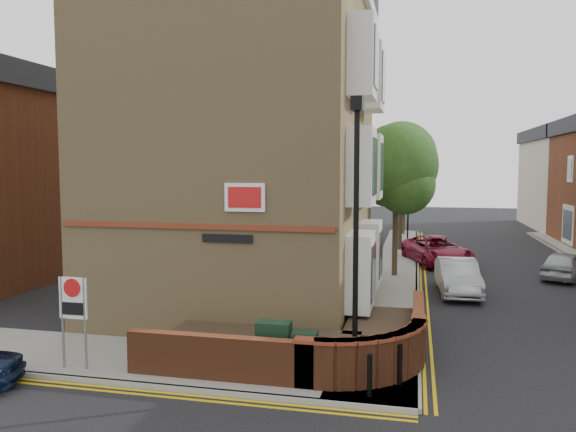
# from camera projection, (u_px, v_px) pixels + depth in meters

# --- Properties ---
(ground) EXTENTS (120.00, 120.00, 0.00)m
(ground) POSITION_uv_depth(u_px,v_px,m) (272.00, 400.00, 11.83)
(ground) COLOR black
(ground) RESTS_ON ground
(pavement_corner) EXTENTS (13.00, 3.00, 0.12)m
(pavement_corner) POSITION_uv_depth(u_px,v_px,m) (152.00, 361.00, 14.06)
(pavement_corner) COLOR gray
(pavement_corner) RESTS_ON ground
(pavement_main) EXTENTS (2.00, 32.00, 0.12)m
(pavement_main) POSITION_uv_depth(u_px,v_px,m) (396.00, 268.00, 26.92)
(pavement_main) COLOR gray
(pavement_main) RESTS_ON ground
(kerb_side) EXTENTS (13.00, 0.15, 0.12)m
(kerb_side) POSITION_uv_depth(u_px,v_px,m) (122.00, 383.00, 12.60)
(kerb_side) COLOR gray
(kerb_side) RESTS_ON ground
(kerb_main_near) EXTENTS (0.15, 32.00, 0.12)m
(kerb_main_near) POSITION_uv_depth(u_px,v_px,m) (417.00, 269.00, 26.70)
(kerb_main_near) COLOR gray
(kerb_main_near) RESTS_ON ground
(yellow_lines_side) EXTENTS (13.00, 0.28, 0.01)m
(yellow_lines_side) POSITION_uv_depth(u_px,v_px,m) (116.00, 390.00, 12.37)
(yellow_lines_side) COLOR gold
(yellow_lines_side) RESTS_ON ground
(yellow_lines_main) EXTENTS (0.28, 32.00, 0.01)m
(yellow_lines_main) POSITION_uv_depth(u_px,v_px,m) (423.00, 271.00, 26.65)
(yellow_lines_main) COLOR gold
(yellow_lines_main) RESTS_ON ground
(corner_building) EXTENTS (8.95, 10.40, 13.60)m
(corner_building) POSITION_uv_depth(u_px,v_px,m) (250.00, 129.00, 19.69)
(corner_building) COLOR #A18755
(corner_building) RESTS_ON ground
(garden_wall) EXTENTS (6.80, 6.00, 1.20)m
(garden_wall) POSITION_uv_depth(u_px,v_px,m) (297.00, 361.00, 14.26)
(garden_wall) COLOR brown
(garden_wall) RESTS_ON ground
(lamppost) EXTENTS (0.25, 0.50, 6.30)m
(lamppost) POSITION_uv_depth(u_px,v_px,m) (356.00, 238.00, 12.35)
(lamppost) COLOR black
(lamppost) RESTS_ON pavement_corner
(utility_cabinet_large) EXTENTS (0.80, 0.45, 1.20)m
(utility_cabinet_large) POSITION_uv_depth(u_px,v_px,m) (274.00, 347.00, 13.10)
(utility_cabinet_large) COLOR black
(utility_cabinet_large) RESTS_ON pavement_corner
(utility_cabinet_small) EXTENTS (0.55, 0.40, 1.10)m
(utility_cabinet_small) POSITION_uv_depth(u_px,v_px,m) (305.00, 356.00, 12.63)
(utility_cabinet_small) COLOR black
(utility_cabinet_small) RESTS_ON pavement_corner
(bollard_near) EXTENTS (0.11, 0.11, 0.90)m
(bollard_near) POSITION_uv_depth(u_px,v_px,m) (370.00, 375.00, 11.73)
(bollard_near) COLOR black
(bollard_near) RESTS_ON pavement_corner
(bollard_far) EXTENTS (0.11, 0.11, 0.90)m
(bollard_far) POSITION_uv_depth(u_px,v_px,m) (400.00, 364.00, 12.37)
(bollard_far) COLOR black
(bollard_far) RESTS_ON pavement_corner
(zone_sign) EXTENTS (0.72, 0.07, 2.20)m
(zone_sign) POSITION_uv_depth(u_px,v_px,m) (73.00, 305.00, 13.28)
(zone_sign) COLOR slate
(zone_sign) RESTS_ON pavement_corner
(far_terrace_cream) EXTENTS (5.40, 12.40, 8.00)m
(far_terrace_cream) POSITION_uv_depth(u_px,v_px,m) (564.00, 178.00, 45.16)
(far_terrace_cream) COLOR beige
(far_terrace_cream) RESTS_ON ground
(tree_near) EXTENTS (3.64, 3.65, 6.70)m
(tree_near) POSITION_uv_depth(u_px,v_px,m) (396.00, 172.00, 24.62)
(tree_near) COLOR #382B1E
(tree_near) RESTS_ON pavement_main
(tree_mid) EXTENTS (4.03, 4.03, 7.42)m
(tree_mid) POSITION_uv_depth(u_px,v_px,m) (401.00, 162.00, 32.34)
(tree_mid) COLOR #382B1E
(tree_mid) RESTS_ON pavement_main
(tree_far) EXTENTS (3.81, 3.81, 7.00)m
(tree_far) POSITION_uv_depth(u_px,v_px,m) (404.00, 167.00, 40.14)
(tree_far) COLOR #382B1E
(tree_far) RESTS_ON pavement_main
(traffic_light_assembly) EXTENTS (0.20, 0.16, 4.20)m
(traffic_light_assembly) POSITION_uv_depth(u_px,v_px,m) (408.00, 201.00, 35.33)
(traffic_light_assembly) COLOR black
(traffic_light_assembly) RESTS_ON pavement_main
(silver_car_near) EXTENTS (1.66, 4.16, 1.34)m
(silver_car_near) POSITION_uv_depth(u_px,v_px,m) (458.00, 277.00, 21.71)
(silver_car_near) COLOR #9FA2A6
(silver_car_near) RESTS_ON ground
(red_car_main) EXTENTS (3.87, 5.60, 1.42)m
(red_car_main) POSITION_uv_depth(u_px,v_px,m) (437.00, 250.00, 28.34)
(red_car_main) COLOR maroon
(red_car_main) RESTS_ON ground
(silver_car_far) EXTENTS (2.83, 3.91, 1.24)m
(silver_car_far) POSITION_uv_depth(u_px,v_px,m) (564.00, 265.00, 24.61)
(silver_car_far) COLOR #A0A4A8
(silver_car_far) RESTS_ON ground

